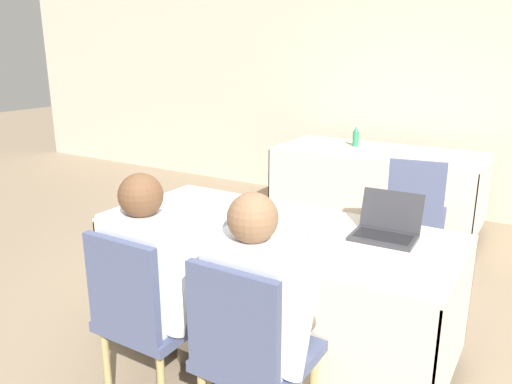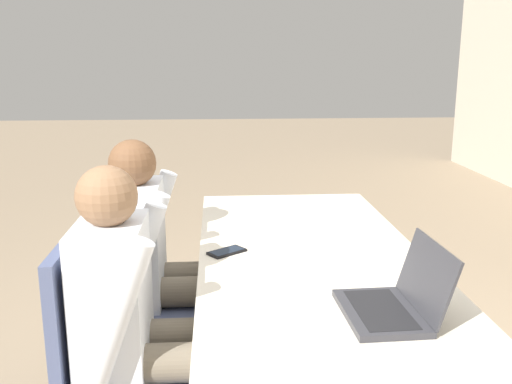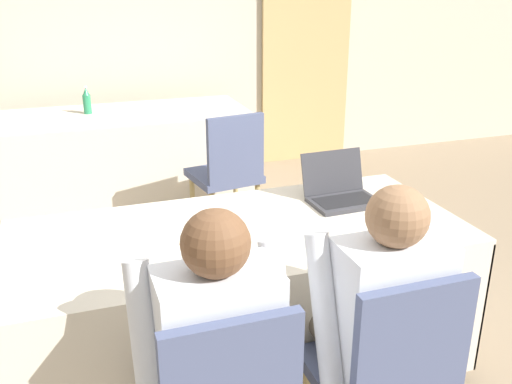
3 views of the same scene
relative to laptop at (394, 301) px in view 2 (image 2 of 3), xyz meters
The scene contains 8 objects.
conference_table_near 0.62m from the laptop, 164.19° to the right, with size 1.93×0.87×0.76m.
laptop is the anchor object (origin of this frame).
cell_phone 0.76m from the laptop, 140.27° to the right, with size 0.15×0.16×0.01m.
paper_beside_laptop 0.65m from the laptop, behind, with size 0.32×0.36×0.00m.
chair_near_left 1.27m from the laptop, 133.31° to the right, with size 0.44×0.44×0.91m.
chair_near_right 0.98m from the laptop, 106.44° to the right, with size 0.44×0.44×0.91m.
person_checkered_shirt 1.17m from the laptop, 136.83° to the right, with size 0.50×0.52×1.17m.
person_white_shirt 0.85m from the laptop, 108.45° to the right, with size 0.50×0.52×1.17m.
Camera 2 is at (2.09, -0.36, 1.51)m, focal length 40.00 mm.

